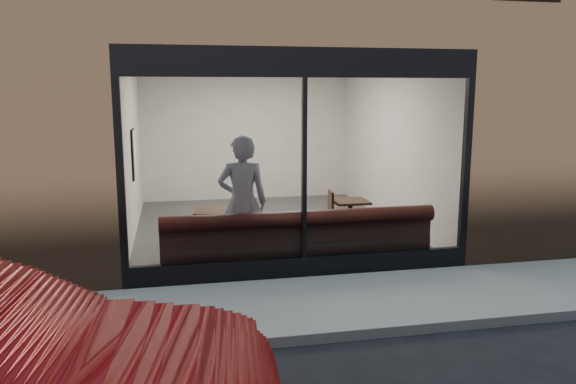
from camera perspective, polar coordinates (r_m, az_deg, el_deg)
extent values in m
plane|color=black|center=(6.30, 6.03, -14.47)|extent=(120.00, 120.00, 0.00)
cube|color=gray|center=(7.17, 3.56, -11.18)|extent=(40.00, 2.00, 0.01)
cube|color=gray|center=(6.23, 6.18, -14.15)|extent=(40.00, 0.10, 0.12)
cube|color=brown|center=(13.62, -20.10, 5.35)|extent=(2.50, 12.00, 3.20)
cube|color=brown|center=(14.57, 10.68, 6.08)|extent=(2.50, 12.00, 3.20)
cube|color=brown|center=(16.56, -5.57, 6.70)|extent=(5.00, 6.00, 3.20)
plane|color=#2D2D30|center=(10.90, -1.99, -3.55)|extent=(6.00, 6.00, 0.00)
plane|color=white|center=(10.60, -2.09, 13.33)|extent=(6.00, 6.00, 0.00)
plane|color=beige|center=(13.58, -4.18, 5.93)|extent=(5.00, 0.00, 5.00)
plane|color=beige|center=(10.51, -15.58, 4.30)|extent=(0.00, 6.00, 6.00)
plane|color=beige|center=(11.32, 10.53, 4.91)|extent=(0.00, 6.00, 6.00)
cube|color=black|center=(8.08, 1.60, -7.57)|extent=(5.00, 0.10, 0.30)
cube|color=black|center=(7.70, 1.70, 13.04)|extent=(5.00, 0.10, 0.40)
cube|color=black|center=(7.77, 1.65, 2.30)|extent=(0.06, 0.10, 2.50)
plane|color=white|center=(7.74, 1.70, 2.27)|extent=(4.80, 0.00, 4.80)
cube|color=black|center=(8.43, 0.97, -6.27)|extent=(4.00, 0.55, 0.45)
imported|color=#94A2C0|center=(8.32, -4.64, -1.06)|extent=(0.78, 0.56, 2.00)
cube|color=black|center=(8.99, -7.56, -1.92)|extent=(0.67, 0.67, 0.04)
cube|color=black|center=(9.74, 6.37, -0.95)|extent=(0.59, 0.59, 0.04)
cube|color=black|center=(9.67, 3.22, -4.02)|extent=(0.45, 0.45, 0.04)
cube|color=white|center=(10.57, -15.32, 3.75)|extent=(0.02, 0.63, 0.84)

